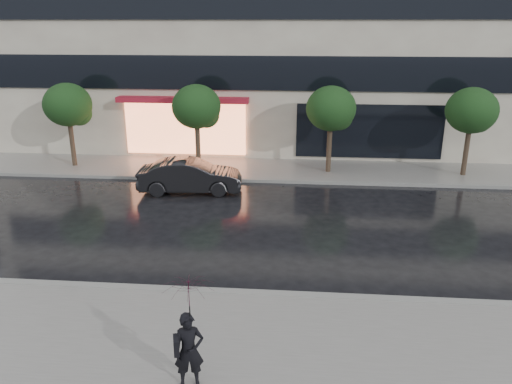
# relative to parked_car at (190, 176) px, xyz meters

# --- Properties ---
(ground) EXTENTS (120.00, 120.00, 0.00)m
(ground) POSITION_rel_parked_car_xyz_m (2.73, -6.93, -0.69)
(ground) COLOR black
(ground) RESTS_ON ground
(sidewalk_near) EXTENTS (60.00, 4.50, 0.12)m
(sidewalk_near) POSITION_rel_parked_car_xyz_m (2.73, -10.18, -0.63)
(sidewalk_near) COLOR slate
(sidewalk_near) RESTS_ON ground
(sidewalk_far) EXTENTS (60.00, 3.50, 0.12)m
(sidewalk_far) POSITION_rel_parked_car_xyz_m (2.73, 3.32, -0.63)
(sidewalk_far) COLOR slate
(sidewalk_far) RESTS_ON ground
(curb_near) EXTENTS (60.00, 0.25, 0.14)m
(curb_near) POSITION_rel_parked_car_xyz_m (2.73, -7.93, -0.62)
(curb_near) COLOR gray
(curb_near) RESTS_ON ground
(curb_far) EXTENTS (60.00, 0.25, 0.14)m
(curb_far) POSITION_rel_parked_car_xyz_m (2.73, 1.57, -0.62)
(curb_far) COLOR gray
(curb_far) RESTS_ON ground
(tree_far_west) EXTENTS (2.20, 2.20, 3.99)m
(tree_far_west) POSITION_rel_parked_car_xyz_m (-6.21, 3.10, 2.24)
(tree_far_west) COLOR #33261C
(tree_far_west) RESTS_ON ground
(tree_mid_west) EXTENTS (2.20, 2.20, 3.99)m
(tree_mid_west) POSITION_rel_parked_car_xyz_m (-0.21, 3.10, 2.24)
(tree_mid_west) COLOR #33261C
(tree_mid_west) RESTS_ON ground
(tree_mid_east) EXTENTS (2.20, 2.20, 3.99)m
(tree_mid_east) POSITION_rel_parked_car_xyz_m (5.79, 3.10, 2.24)
(tree_mid_east) COLOR #33261C
(tree_mid_east) RESTS_ON ground
(tree_far_east) EXTENTS (2.20, 2.20, 3.99)m
(tree_far_east) POSITION_rel_parked_car_xyz_m (11.79, 3.10, 2.24)
(tree_far_east) COLOR #33261C
(tree_far_east) RESTS_ON ground
(parked_car) EXTENTS (4.28, 1.85, 1.37)m
(parked_car) POSITION_rel_parked_car_xyz_m (0.00, 0.00, 0.00)
(parked_car) COLOR black
(parked_car) RESTS_ON ground
(pedestrian_with_umbrella) EXTENTS (1.17, 1.18, 2.24)m
(pedestrian_with_umbrella) POSITION_rel_parked_car_xyz_m (2.47, -11.41, 0.94)
(pedestrian_with_umbrella) COLOR black
(pedestrian_with_umbrella) RESTS_ON sidewalk_near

